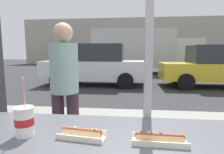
# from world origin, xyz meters

# --- Properties ---
(ground_plane) EXTENTS (60.00, 60.00, 0.00)m
(ground_plane) POSITION_xyz_m (0.00, 8.00, 0.00)
(ground_plane) COLOR #2D2D30
(sidewalk_strip) EXTENTS (16.00, 2.80, 0.11)m
(sidewalk_strip) POSITION_xyz_m (0.00, 1.60, 0.06)
(sidewalk_strip) COLOR gray
(sidewalk_strip) RESTS_ON ground
(building_facade_far) EXTENTS (28.00, 1.20, 5.69)m
(building_facade_far) POSITION_xyz_m (0.00, 22.48, 2.84)
(building_facade_far) COLOR #A89E8E
(building_facade_far) RESTS_ON ground
(soda_cup_left) EXTENTS (0.10, 0.10, 0.31)m
(soda_cup_left) POSITION_xyz_m (-0.66, -0.30, 1.06)
(soda_cup_left) COLOR white
(soda_cup_left) RESTS_ON window_counter
(hotdog_tray_near) EXTENTS (0.25, 0.13, 0.05)m
(hotdog_tray_near) POSITION_xyz_m (-0.36, -0.29, 1.00)
(hotdog_tray_near) COLOR silver
(hotdog_tray_near) RESTS_ON window_counter
(hotdog_tray_far) EXTENTS (0.26, 0.10, 0.05)m
(hotdog_tray_far) POSITION_xyz_m (0.03, -0.31, 1.00)
(hotdog_tray_far) COLOR silver
(hotdog_tray_far) RESTS_ON window_counter
(parked_car_white) EXTENTS (4.48, 1.94, 1.79)m
(parked_car_white) POSITION_xyz_m (-1.72, 6.88, 0.90)
(parked_car_white) COLOR silver
(parked_car_white) RESTS_ON ground
(parked_car_yellow) EXTENTS (4.31, 1.91, 1.72)m
(parked_car_yellow) POSITION_xyz_m (3.32, 6.88, 0.87)
(parked_car_yellow) COLOR gold
(parked_car_yellow) RESTS_ON ground
(box_truck) EXTENTS (7.27, 2.44, 2.99)m
(box_truck) POSITION_xyz_m (0.65, 12.06, 1.63)
(box_truck) COLOR beige
(box_truck) RESTS_ON ground
(pedestrian) EXTENTS (0.32, 0.32, 1.63)m
(pedestrian) POSITION_xyz_m (-0.88, 0.87, 1.05)
(pedestrian) COLOR #3A252F
(pedestrian) RESTS_ON sidewalk_strip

